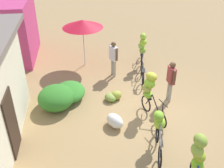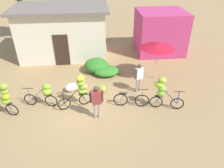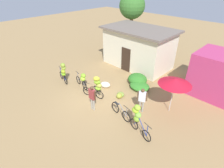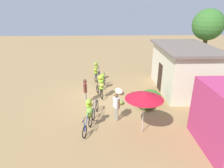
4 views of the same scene
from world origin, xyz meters
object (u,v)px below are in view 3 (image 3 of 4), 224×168
at_px(bicycle_leftmost, 63,71).
at_px(bicycle_by_shop, 121,111).
at_px(bicycle_near_pile, 82,79).
at_px(person_bystander, 92,96).
at_px(tree_behind_building, 132,6).
at_px(bicycle_rightmost, 138,117).
at_px(market_umbrella, 175,82).
at_px(bicycle_center_loaded, 97,85).
at_px(banana_pile_on_ground, 120,95).
at_px(building_low, 138,47).
at_px(shop_pink, 220,75).
at_px(produce_sack, 105,85).
at_px(person_vendor, 142,98).

distance_m(bicycle_leftmost, bicycle_by_shop, 5.59).
height_order(bicycle_near_pile, person_bystander, person_bystander).
distance_m(tree_behind_building, bicycle_rightmost, 13.04).
bearing_deg(bicycle_leftmost, market_umbrella, 19.29).
distance_m(bicycle_center_loaded, banana_pile_on_ground, 1.75).
distance_m(bicycle_near_pile, bicycle_rightmost, 5.37).
xyz_separation_m(market_umbrella, bicycle_center_loaded, (-4.08, -2.14, -1.05)).
bearing_deg(building_low, person_bystander, -74.00).
distance_m(building_low, tree_behind_building, 5.19).
distance_m(bicycle_near_pile, banana_pile_on_ground, 2.92).
height_order(building_low, bicycle_leftmost, building_low).
xyz_separation_m(bicycle_leftmost, bicycle_near_pile, (1.57, 0.52, -0.25)).
xyz_separation_m(shop_pink, bicycle_leftmost, (-8.58, -6.36, -0.45)).
bearing_deg(bicycle_by_shop, banana_pile_on_ground, 132.68).
distance_m(shop_pink, person_bystander, 8.34).
height_order(shop_pink, bicycle_center_loaded, shop_pink).
distance_m(bicycle_by_shop, person_bystander, 1.87).
xyz_separation_m(bicycle_by_shop, produce_sack, (-2.89, 1.56, -0.15)).
bearing_deg(bicycle_center_loaded, bicycle_rightmost, -8.25).
bearing_deg(produce_sack, person_vendor, -6.22).
relative_size(market_umbrella, bicycle_by_shop, 1.34).
relative_size(bicycle_rightmost, banana_pile_on_ground, 2.13).
bearing_deg(shop_pink, person_vendor, -115.98).
relative_size(tree_behind_building, bicycle_leftmost, 3.41).
bearing_deg(bicycle_leftmost, person_vendor, 12.17).
relative_size(bicycle_leftmost, person_vendor, 1.05).
distance_m(shop_pink, bicycle_near_pile, 9.15).
bearing_deg(banana_pile_on_ground, shop_pink, 47.63).
bearing_deg(produce_sack, bicycle_near_pile, -133.18).
bearing_deg(bicycle_near_pile, shop_pink, 39.80).
xyz_separation_m(bicycle_leftmost, person_vendor, (6.12, 1.32, -0.01)).
height_order(bicycle_by_shop, person_bystander, person_bystander).
distance_m(bicycle_rightmost, banana_pile_on_ground, 3.27).
bearing_deg(person_vendor, bicycle_center_loaded, -162.67).
bearing_deg(market_umbrella, bicycle_by_shop, -125.79).
relative_size(shop_pink, bicycle_center_loaded, 1.95).
height_order(tree_behind_building, bicycle_rightmost, tree_behind_building).
bearing_deg(building_low, produce_sack, -81.21).
bearing_deg(bicycle_near_pile, tree_behind_building, 108.20).
distance_m(bicycle_center_loaded, person_bystander, 1.20).
xyz_separation_m(shop_pink, banana_pile_on_ground, (-4.36, -4.78, -1.28)).
xyz_separation_m(tree_behind_building, bicycle_rightmost, (8.24, -9.52, -3.39)).
xyz_separation_m(shop_pink, bicycle_near_pile, (-7.01, -5.84, -0.70)).
bearing_deg(bicycle_leftmost, banana_pile_on_ground, 20.58).
relative_size(bicycle_leftmost, bicycle_rightmost, 1.02).
bearing_deg(bicycle_leftmost, shop_pink, 36.56).
height_order(market_umbrella, bicycle_center_loaded, market_umbrella).
relative_size(bicycle_center_loaded, banana_pile_on_ground, 2.11).
bearing_deg(bicycle_leftmost, bicycle_near_pile, 18.38).
relative_size(bicycle_near_pile, person_vendor, 1.00).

